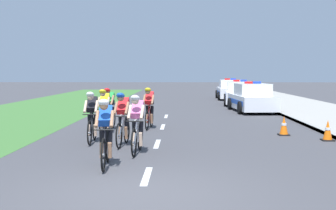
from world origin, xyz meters
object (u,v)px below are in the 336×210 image
object	(u,v)px
cyclist_fourth	(92,116)
police_car_third	(230,90)
cyclist_second	(137,123)
traffic_cone_mid	(328,131)
police_car_second	(240,94)
police_car_nearest	(252,99)
cyclist_third	(123,118)
cyclist_sixth	(109,108)
cyclist_lead	(105,132)
cyclist_fifth	(104,111)
traffic_cone_near	(284,126)
cyclist_seventh	(149,108)

from	to	relation	value
cyclist_fourth	police_car_third	xyz separation A→B (m)	(6.37, 20.87, -0.11)
cyclist_second	traffic_cone_mid	distance (m)	6.08
cyclist_second	police_car_second	size ratio (longest dim) A/B	0.38
police_car_second	police_car_nearest	bearing A→B (deg)	-89.96
cyclist_third	cyclist_fourth	xyz separation A→B (m)	(-0.98, 0.53, 0.00)
police_car_second	cyclist_sixth	bearing A→B (deg)	-117.27
cyclist_fourth	police_car_third	distance (m)	21.82
cyclist_lead	police_car_third	xyz separation A→B (m)	(5.40, 24.21, -0.11)
cyclist_second	cyclist_fifth	size ratio (longest dim) A/B	1.00
traffic_cone_mid	police_car_third	bearing A→B (deg)	92.11
cyclist_second	police_car_nearest	distance (m)	13.04
traffic_cone_near	cyclist_lead	bearing A→B (deg)	-135.07
traffic_cone_near	traffic_cone_mid	world-z (taller)	same
cyclist_fifth	traffic_cone_mid	xyz separation A→B (m)	(7.06, -1.22, -0.48)
cyclist_fifth	police_car_second	world-z (taller)	police_car_second
cyclist_second	cyclist_seventh	size ratio (longest dim) A/B	1.00
cyclist_second	police_car_third	bearing A→B (deg)	77.85
cyclist_lead	cyclist_sixth	distance (m)	6.35
cyclist_fifth	police_car_second	bearing A→B (deg)	64.78
cyclist_fifth	police_car_third	bearing A→B (deg)	71.67
police_car_third	traffic_cone_mid	distance (m)	20.29
police_car_nearest	police_car_third	size ratio (longest dim) A/B	1.02
cyclist_lead	cyclist_third	xyz separation A→B (m)	(0.02, 2.80, 0.00)
cyclist_lead	cyclist_sixth	bearing A→B (deg)	98.43
police_car_third	traffic_cone_mid	bearing A→B (deg)	-87.89
cyclist_fourth	police_car_second	size ratio (longest dim) A/B	0.38
cyclist_lead	cyclist_fourth	world-z (taller)	same
cyclist_lead	police_car_nearest	world-z (taller)	police_car_nearest
cyclist_lead	cyclist_seventh	size ratio (longest dim) A/B	1.00
cyclist_seventh	police_car_nearest	distance (m)	8.63
police_car_nearest	cyclist_third	bearing A→B (deg)	-116.24
cyclist_fourth	cyclist_sixth	distance (m)	2.94
cyclist_lead	traffic_cone_near	distance (m)	7.18
cyclist_fourth	cyclist_fifth	world-z (taller)	same
cyclist_sixth	traffic_cone_mid	xyz separation A→B (m)	(7.07, -2.34, -0.48)
traffic_cone_near	traffic_cone_mid	size ratio (longest dim) A/B	1.00
cyclist_sixth	traffic_cone_near	xyz separation A→B (m)	(6.00, -1.22, -0.48)
cyclist_fifth	police_car_nearest	bearing A→B (deg)	53.61
cyclist_second	police_car_second	world-z (taller)	police_car_second
cyclist_second	police_car_nearest	world-z (taller)	police_car_nearest
police_car_second	police_car_third	size ratio (longest dim) A/B	1.03
traffic_cone_near	cyclist_fourth	bearing A→B (deg)	-164.07
cyclist_fourth	traffic_cone_near	distance (m)	6.30
cyclist_lead	police_car_third	distance (m)	24.80
cyclist_lead	cyclist_fourth	size ratio (longest dim) A/B	1.00
cyclist_lead	police_car_second	xyz separation A→B (m)	(5.40, 18.55, -0.11)
cyclist_second	cyclist_fifth	world-z (taller)	same
cyclist_lead	police_car_nearest	distance (m)	14.75
police_car_second	police_car_third	world-z (taller)	same
police_car_second	traffic_cone_near	world-z (taller)	police_car_second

